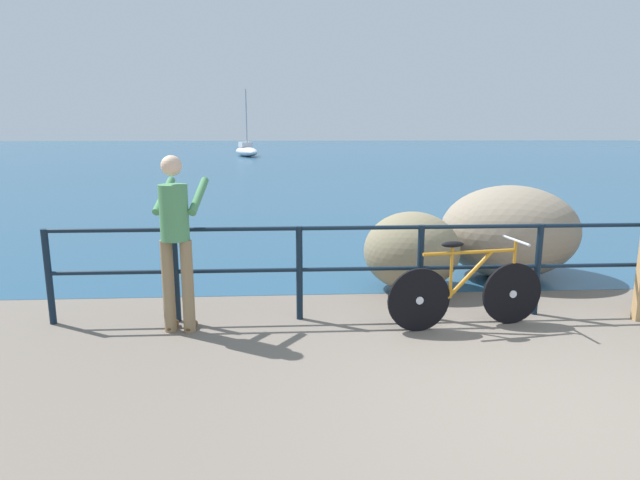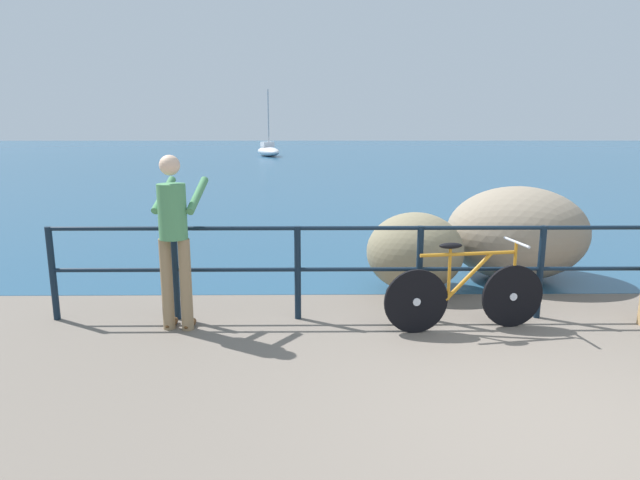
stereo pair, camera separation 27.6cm
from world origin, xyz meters
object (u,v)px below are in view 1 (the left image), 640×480
Objects in this scene: person_at_railing at (176,236)px; breakwater_boulder_main at (509,231)px; bicycle at (467,291)px; breakwater_boulder_left at (412,251)px; sailboat at (246,151)px.

person_at_railing is 4.58m from breakwater_boulder_main.
breakwater_boulder_main reaches higher than bicycle.
person_at_railing is (-2.94, 0.07, 0.60)m from bicycle.
breakwater_boulder_main is at bearing -57.92° from person_at_railing.
person_at_railing is 1.45× the size of breakwater_boulder_left.
bicycle is 0.95× the size of person_at_railing.
bicycle is 0.89× the size of breakwater_boulder_main.
breakwater_boulder_left reaches higher than bicycle.
breakwater_boulder_main is 1.59m from breakwater_boulder_left.
bicycle is 3.00m from person_at_railing.
person_at_railing is at bearing -14.62° from sailboat.
breakwater_boulder_left is at bearing 92.12° from bicycle.
person_at_railing reaches higher than breakwater_boulder_main.
sailboat is (-4.98, 35.86, 0.03)m from bicycle.
person_at_railing reaches higher than bicycle.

